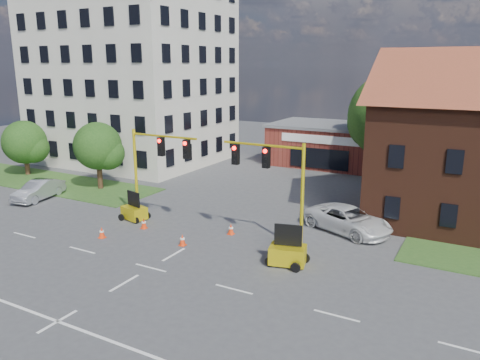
{
  "coord_description": "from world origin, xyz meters",
  "views": [
    {
      "loc": [
        14.98,
        -17.6,
        10.34
      ],
      "look_at": [
        -0.15,
        10.0,
        2.55
      ],
      "focal_mm": 35.0,
      "sensor_mm": 36.0,
      "label": 1
    }
  ],
  "objects_px": {
    "signal_mast_west": "(155,165)",
    "trailer_east": "(288,253)",
    "signal_mast_east": "(276,181)",
    "pickup_white": "(348,220)",
    "trailer_west": "(134,211)"
  },
  "relations": [
    {
      "from": "signal_mast_west",
      "to": "pickup_white",
      "type": "distance_m",
      "value": 12.97
    },
    {
      "from": "trailer_east",
      "to": "signal_mast_west",
      "type": "bearing_deg",
      "value": 154.53
    },
    {
      "from": "trailer_west",
      "to": "pickup_white",
      "type": "relative_size",
      "value": 0.33
    },
    {
      "from": "trailer_west",
      "to": "signal_mast_east",
      "type": "bearing_deg",
      "value": 16.78
    },
    {
      "from": "pickup_white",
      "to": "trailer_west",
      "type": "bearing_deg",
      "value": 132.18
    },
    {
      "from": "pickup_white",
      "to": "signal_mast_west",
      "type": "bearing_deg",
      "value": 133.08
    },
    {
      "from": "signal_mast_east",
      "to": "signal_mast_west",
      "type": "bearing_deg",
      "value": 180.0
    },
    {
      "from": "signal_mast_west",
      "to": "signal_mast_east",
      "type": "bearing_deg",
      "value": 0.0
    },
    {
      "from": "signal_mast_east",
      "to": "pickup_white",
      "type": "height_order",
      "value": "signal_mast_east"
    },
    {
      "from": "trailer_east",
      "to": "signal_mast_east",
      "type": "bearing_deg",
      "value": 115.24
    },
    {
      "from": "trailer_west",
      "to": "pickup_white",
      "type": "xyz_separation_m",
      "value": [
        13.48,
        4.68,
        0.21
      ]
    },
    {
      "from": "signal_mast_west",
      "to": "trailer_east",
      "type": "height_order",
      "value": "signal_mast_west"
    },
    {
      "from": "signal_mast_west",
      "to": "trailer_east",
      "type": "distance_m",
      "value": 11.19
    },
    {
      "from": "trailer_east",
      "to": "pickup_white",
      "type": "distance_m",
      "value": 6.65
    },
    {
      "from": "signal_mast_west",
      "to": "trailer_east",
      "type": "xyz_separation_m",
      "value": [
        10.48,
        -2.19,
        -3.25
      ]
    }
  ]
}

